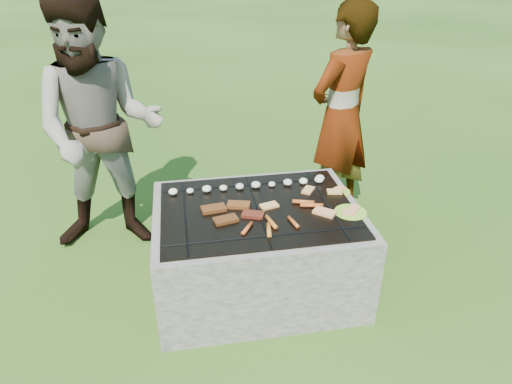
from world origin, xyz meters
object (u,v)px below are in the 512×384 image
(plate_near, at_px, (351,212))
(cook, at_px, (341,116))
(bystander, at_px, (101,130))
(fire_pit, at_px, (257,251))
(plate_far, at_px, (336,192))

(plate_near, distance_m, cook, 1.07)
(cook, distance_m, bystander, 1.82)
(fire_pit, distance_m, plate_near, 0.67)
(cook, bearing_deg, fire_pit, 14.60)
(fire_pit, bearing_deg, cook, 45.96)
(plate_near, relative_size, bystander, 0.12)
(plate_near, distance_m, bystander, 1.81)
(fire_pit, bearing_deg, bystander, 143.74)
(plate_far, bearing_deg, plate_near, -89.58)
(cook, height_order, bystander, bystander)
(fire_pit, distance_m, cook, 1.33)
(fire_pit, height_order, plate_near, plate_near)
(cook, bearing_deg, plate_far, 38.54)
(fire_pit, height_order, bystander, bystander)
(fire_pit, relative_size, plate_far, 5.77)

